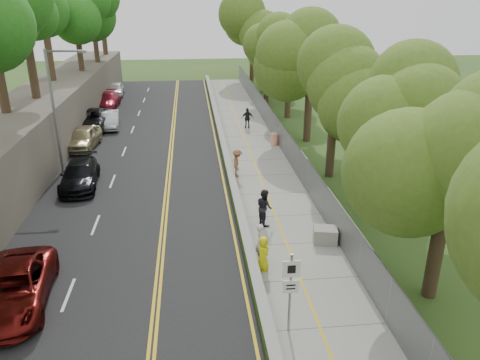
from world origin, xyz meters
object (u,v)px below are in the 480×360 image
object	(u,v)px
person_far	(248,118)
concrete_block	(325,235)
painter_0	(263,253)
car_2	(14,288)
streetlight	(57,104)
construction_barrel	(274,139)
signpost	(291,285)

from	to	relation	value
person_far	concrete_block	bearing A→B (deg)	93.58
concrete_block	painter_0	bearing A→B (deg)	-148.77
car_2	streetlight	bearing A→B (deg)	90.25
construction_barrel	concrete_block	bearing A→B (deg)	-90.94
streetlight	signpost	size ratio (longest dim) A/B	2.58
concrete_block	person_far	size ratio (longest dim) A/B	0.62
construction_barrel	painter_0	size ratio (longest dim) A/B	0.59
signpost	painter_0	world-z (taller)	signpost
construction_barrel	person_far	size ratio (longest dim) A/B	0.51
painter_0	car_2	bearing A→B (deg)	120.85
signpost	painter_0	bearing A→B (deg)	94.27
construction_barrel	concrete_block	size ratio (longest dim) A/B	0.82
signpost	concrete_block	xyz separation A→B (m)	(3.00, 6.02, -1.54)
person_far	painter_0	bearing A→B (deg)	84.83
streetlight	painter_0	world-z (taller)	streetlight
signpost	painter_0	distance (m)	4.18
signpost	car_2	world-z (taller)	signpost
concrete_block	painter_0	world-z (taller)	painter_0
streetlight	signpost	bearing A→B (deg)	-55.92
streetlight	concrete_block	size ratio (longest dim) A/B	7.14
construction_barrel	car_2	distance (m)	23.03
concrete_block	person_far	distance (m)	20.41
car_2	painter_0	bearing A→B (deg)	3.01
signpost	person_far	distance (m)	26.46
streetlight	car_2	distance (m)	15.04
car_2	concrete_block	bearing A→B (deg)	9.34
car_2	painter_0	world-z (taller)	painter_0
construction_barrel	painter_0	xyz separation A→B (m)	(-3.55, -17.34, 0.32)
signpost	painter_0	xyz separation A→B (m)	(-0.30, 4.02, -1.14)
signpost	painter_0	size ratio (longest dim) A/B	2.00
signpost	concrete_block	bearing A→B (deg)	63.50
concrete_block	painter_0	distance (m)	3.88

